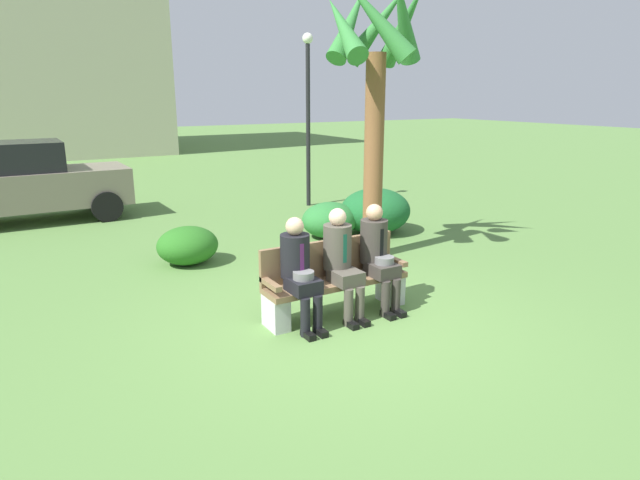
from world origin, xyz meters
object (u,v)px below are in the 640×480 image
(parked_car_near, at_px, (26,183))
(street_lamp, at_px, (308,104))
(palm_tree_tall, at_px, (375,59))
(shrub_far_lawn, at_px, (188,245))
(shrub_near_bench, at_px, (330,220))
(seated_man_middle, at_px, (341,258))
(shrub_mid_lawn, at_px, (375,211))
(park_bench, at_px, (334,280))
(seated_man_right, at_px, (378,252))
(seated_man_left, at_px, (299,268))

(parked_car_near, relative_size, street_lamp, 0.99)
(palm_tree_tall, relative_size, shrub_far_lawn, 4.56)
(shrub_near_bench, bearing_deg, palm_tree_tall, -92.57)
(seated_man_middle, height_order, shrub_mid_lawn, seated_man_middle)
(park_bench, relative_size, shrub_near_bench, 1.73)
(palm_tree_tall, height_order, street_lamp, palm_tree_tall)
(parked_car_near, xyz_separation_m, street_lamp, (5.91, -1.41, 1.55))
(seated_man_middle, bearing_deg, shrub_far_lawn, 107.85)
(palm_tree_tall, distance_m, shrub_far_lawn, 4.10)
(palm_tree_tall, distance_m, street_lamp, 4.47)
(seated_man_middle, height_order, street_lamp, street_lamp)
(seated_man_middle, relative_size, seated_man_right, 1.00)
(shrub_near_bench, bearing_deg, parked_car_near, 138.38)
(seated_man_left, height_order, shrub_mid_lawn, seated_man_left)
(seated_man_middle, relative_size, street_lamp, 0.34)
(seated_man_middle, bearing_deg, street_lamp, 64.04)
(palm_tree_tall, relative_size, street_lamp, 1.12)
(shrub_far_lawn, bearing_deg, seated_man_left, -82.58)
(park_bench, height_order, parked_car_near, parked_car_near)
(shrub_far_lawn, bearing_deg, shrub_mid_lawn, 1.81)
(shrub_near_bench, relative_size, shrub_far_lawn, 1.10)
(shrub_mid_lawn, xyz_separation_m, shrub_far_lawn, (-3.74, -0.12, -0.13))
(seated_man_right, height_order, street_lamp, street_lamp)
(parked_car_near, bearing_deg, shrub_near_bench, -41.62)
(seated_man_left, height_order, parked_car_near, parked_car_near)
(shrub_mid_lawn, height_order, shrub_far_lawn, shrub_mid_lawn)
(park_bench, bearing_deg, seated_man_left, -166.55)
(shrub_near_bench, distance_m, shrub_mid_lawn, 0.95)
(seated_man_middle, distance_m, shrub_mid_lawn, 4.18)
(park_bench, distance_m, shrub_mid_lawn, 4.09)
(seated_man_right, height_order, shrub_mid_lawn, seated_man_right)
(shrub_near_bench, bearing_deg, seated_man_right, -111.68)
(shrub_mid_lawn, relative_size, parked_car_near, 0.35)
(shrub_mid_lawn, height_order, street_lamp, street_lamp)
(seated_man_left, height_order, street_lamp, street_lamp)
(seated_man_right, relative_size, street_lamp, 0.33)
(shrub_near_bench, xyz_separation_m, shrub_far_lawn, (-2.80, -0.28, -0.03))
(seated_man_right, xyz_separation_m, shrub_far_lawn, (-1.50, 3.00, -0.43))
(shrub_far_lawn, distance_m, parked_car_near, 4.96)
(shrub_mid_lawn, distance_m, street_lamp, 3.58)
(shrub_mid_lawn, relative_size, street_lamp, 0.35)
(park_bench, xyz_separation_m, street_lamp, (2.99, 5.98, 1.97))
(park_bench, distance_m, shrub_far_lawn, 3.02)
(seated_man_left, bearing_deg, palm_tree_tall, 38.55)
(palm_tree_tall, xyz_separation_m, shrub_far_lawn, (-2.74, 1.13, -2.83))
(seated_man_right, distance_m, shrub_near_bench, 3.55)
(seated_man_left, height_order, palm_tree_tall, palm_tree_tall)
(park_bench, xyz_separation_m, palm_tree_tall, (1.79, 1.74, 2.71))
(seated_man_middle, bearing_deg, palm_tree_tall, 46.36)
(shrub_near_bench, xyz_separation_m, street_lamp, (1.14, 2.84, 2.05))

